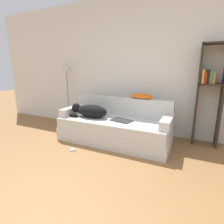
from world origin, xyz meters
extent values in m
cube|color=silver|center=(0.00, 2.76, 1.35)|extent=(7.64, 0.06, 2.70)
cube|color=silver|center=(-0.22, 2.03, 0.12)|extent=(1.98, 0.85, 0.23)
cube|color=silver|center=(-0.22, 2.02, 0.33)|extent=(1.94, 0.81, 0.19)
cube|color=silver|center=(-0.22, 2.38, 0.59)|extent=(1.94, 0.15, 0.34)
cube|color=silver|center=(-1.14, 2.02, 0.49)|extent=(0.15, 0.66, 0.14)
cube|color=silver|center=(0.70, 2.02, 0.49)|extent=(0.15, 0.66, 0.14)
ellipsoid|color=black|center=(-0.64, 1.95, 0.54)|extent=(0.61, 0.29, 0.23)
sphere|color=black|center=(-0.99, 1.95, 0.57)|extent=(0.17, 0.17, 0.17)
cone|color=black|center=(-0.99, 1.90, 0.63)|extent=(0.06, 0.06, 0.08)
cone|color=black|center=(-0.99, 2.00, 0.63)|extent=(0.06, 0.06, 0.08)
ellipsoid|color=black|center=(-0.97, 1.82, 0.46)|extent=(0.18, 0.07, 0.07)
cube|color=#2D2D30|center=(-0.06, 1.96, 0.43)|extent=(0.39, 0.29, 0.02)
ellipsoid|color=orange|center=(0.16, 2.38, 0.81)|extent=(0.43, 0.21, 0.09)
cube|color=#2D2319|center=(1.09, 2.58, 0.85)|extent=(0.04, 0.26, 1.69)
cube|color=#2D2319|center=(1.45, 2.58, 0.85)|extent=(0.04, 0.26, 1.69)
cube|color=#2D2319|center=(1.27, 2.58, 1.68)|extent=(0.38, 0.26, 0.02)
cube|color=#2D2319|center=(1.27, 2.58, 1.05)|extent=(0.38, 0.26, 0.02)
cube|color=gold|center=(1.13, 2.56, 1.17)|extent=(0.03, 0.20, 0.22)
cube|color=red|center=(1.17, 2.56, 1.16)|extent=(0.03, 0.20, 0.19)
cube|color=black|center=(1.21, 2.56, 1.17)|extent=(0.03, 0.20, 0.22)
cube|color=#337F42|center=(1.25, 2.56, 1.17)|extent=(0.03, 0.20, 0.22)
cube|color=olive|center=(1.29, 2.56, 1.16)|extent=(0.04, 0.20, 0.19)
cylinder|color=gray|center=(-1.60, 2.47, 0.01)|extent=(0.27, 0.27, 0.02)
cylinder|color=gray|center=(-1.60, 2.47, 0.64)|extent=(0.02, 0.02, 1.24)
cone|color=beige|center=(-1.60, 2.47, 1.37)|extent=(0.25, 0.25, 0.21)
cube|color=silver|center=(-0.66, 1.37, 0.01)|extent=(0.07, 0.07, 0.03)
camera|label=1|loc=(1.04, -0.72, 1.28)|focal=28.00mm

